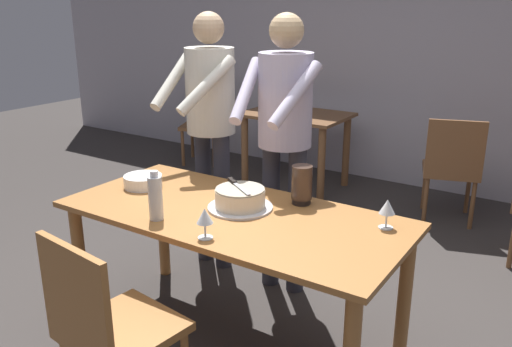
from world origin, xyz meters
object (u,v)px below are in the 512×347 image
Objects in this scene: wine_glass_near at (387,208)px; background_table at (296,129)px; cake_knife at (235,183)px; main_dining_table at (233,231)px; hurricane_lamp at (302,184)px; background_chair_2 at (452,166)px; chair_near_side at (107,325)px; plate_stack at (143,181)px; background_chair_1 at (204,119)px; cake_on_platter at (240,199)px; water_bottle at (155,197)px; person_cutting_cake at (284,125)px; person_standing_beside at (210,114)px; wine_glass_far at (205,217)px.

wine_glass_near is 0.14× the size of background_table.
main_dining_table is at bearing -61.71° from cake_knife.
hurricane_lamp is 2.07m from background_chair_2.
background_table is at bearing 105.65° from chair_near_side.
plate_stack is at bearing 125.22° from chair_near_side.
plate_stack is 0.94m from hurricane_lamp.
background_chair_1 is (-1.32, 0.19, -0.09)m from background_table.
water_bottle is (-0.26, -0.34, 0.06)m from cake_on_platter.
person_cutting_cake is at bearing 132.78° from hurricane_lamp.
person_standing_beside is at bearing 137.74° from cake_on_platter.
wine_glass_near is at bearing -85.07° from background_chair_2.
person_cutting_cake is at bearing 89.38° from chair_near_side.
plate_stack is at bearing 142.06° from water_bottle.
plate_stack is 0.89m from person_cutting_cake.
person_standing_beside reaches higher than cake_on_platter.
hurricane_lamp is at bearing 16.62° from plate_stack.
person_cutting_cake is 0.58m from person_standing_beside.
person_cutting_cake is 3.06m from background_chair_1.
person_cutting_cake is 1.53m from chair_near_side.
plate_stack is at bearing -177.23° from cake_on_platter.
chair_near_side is at bearing -95.76° from main_dining_table.
cake_knife reaches higher than cake_on_platter.
cake_on_platter is 0.38× the size of background_chair_1.
person_standing_beside is (-0.89, 0.36, 0.22)m from hurricane_lamp.
main_dining_table is 0.79m from wine_glass_near.
main_dining_table is at bearing -128.79° from hurricane_lamp.
main_dining_table is at bearing -103.36° from background_chair_2.
hurricane_lamp is 0.23× the size of background_chair_2.
hurricane_lamp is (0.50, 0.58, -0.01)m from water_bottle.
cake_knife is at bearing 62.03° from water_bottle.
background_chair_2 is (0.81, 2.60, -0.37)m from water_bottle.
person_cutting_cake is (-0.15, 0.95, 0.22)m from wine_glass_far.
plate_stack is at bearing -134.92° from person_cutting_cake.
plate_stack is 0.13× the size of person_standing_beside.
plate_stack is 1.53× the size of wine_glass_near.
person_cutting_cake is at bearing 77.97° from water_bottle.
chair_near_side is (-0.08, -0.79, -0.15)m from main_dining_table.
wine_glass_far is 0.16× the size of background_chair_1.
main_dining_table is 1.04× the size of person_standing_beside.
water_bottle reaches higher than cake_on_platter.
person_standing_beside is at bearing 134.67° from main_dining_table.
cake_knife is at bearing 146.82° from cake_on_platter.
hurricane_lamp is (0.24, 0.30, 0.21)m from main_dining_table.
person_cutting_cake is at bearing -41.95° from background_chair_1.
main_dining_table is at bearing -95.52° from cake_on_platter.
plate_stack is at bearing 177.46° from main_dining_table.
background_chair_2 is (0.47, 2.64, -0.36)m from wine_glass_far.
wine_glass_near is 3.88m from background_chair_1.
background_chair_2 reaches higher than plate_stack.
cake_knife is 2.32m from background_chair_2.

